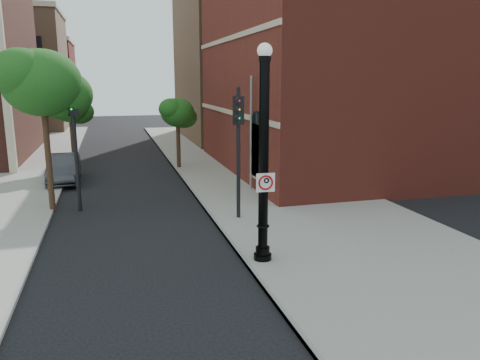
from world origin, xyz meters
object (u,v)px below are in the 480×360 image
object	(u,v)px
lamppost	(264,167)
traffic_signal_right	(238,132)
no_parking_sign	(266,182)
parked_car	(64,168)
traffic_signal_left	(74,123)

from	to	relation	value
lamppost	traffic_signal_right	xyz separation A→B (m)	(0.44, 4.32, 0.49)
no_parking_sign	parked_car	world-z (taller)	no_parking_sign
no_parking_sign	traffic_signal_left	world-z (taller)	traffic_signal_left
parked_car	traffic_signal_right	size ratio (longest dim) A/B	0.88
parked_car	traffic_signal_left	bearing A→B (deg)	-81.63
parked_car	traffic_signal_right	distance (m)	11.76
traffic_signal_left	traffic_signal_right	size ratio (longest dim) A/B	1.06
lamppost	traffic_signal_right	size ratio (longest dim) A/B	1.25
lamppost	parked_car	size ratio (longest dim) A/B	1.41
lamppost	parked_car	bearing A→B (deg)	116.29
traffic_signal_left	traffic_signal_right	bearing A→B (deg)	-49.09
parked_car	traffic_signal_left	size ratio (longest dim) A/B	0.83
lamppost	traffic_signal_right	bearing A→B (deg)	84.13
traffic_signal_right	no_parking_sign	bearing A→B (deg)	-115.22
parked_car	traffic_signal_right	xyz separation A→B (m)	(7.04, -9.04, 2.66)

